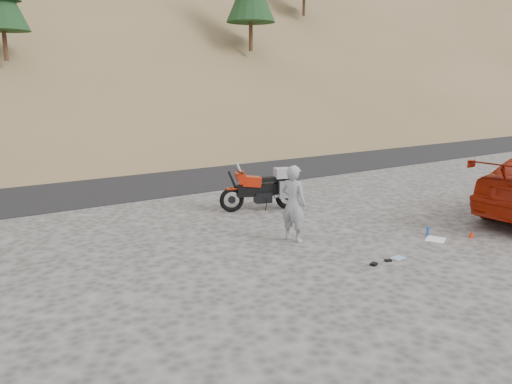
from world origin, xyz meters
The scene contains 10 objects.
ground centered at (0.00, 0.00, 0.00)m, with size 140.00×140.00×0.00m, color #413E3C.
road centered at (0.00, 9.00, 0.00)m, with size 120.00×7.00×0.05m, color black.
motorcycle centered at (0.33, 2.69, 0.57)m, with size 2.16×1.05×1.33m.
man centered at (-0.70, 0.12, 0.00)m, with size 0.60×0.39×1.65m, color gray.
gear_white_cloth centered at (1.91, -1.56, 0.01)m, with size 0.43×0.38×0.01m, color white.
gear_bottle centered at (2.05, -1.25, 0.10)m, with size 0.07×0.07×0.19m, color #1B4DA7.
gear_funnel centered at (2.69, -1.90, 0.08)m, with size 0.13×0.13×0.17m, color #B2270B.
gear_glove_a centered at (0.01, -1.91, 0.02)m, with size 0.12×0.09×0.03m, color black.
gear_glove_b centered at (-0.37, -1.90, 0.02)m, with size 0.14×0.10×0.05m, color black.
gear_blue_cloth centered at (0.31, -1.90, 0.01)m, with size 0.26×0.19×0.01m, color #7EA3C3.
Camera 1 is at (-7.10, -7.98, 3.30)m, focal length 35.00 mm.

